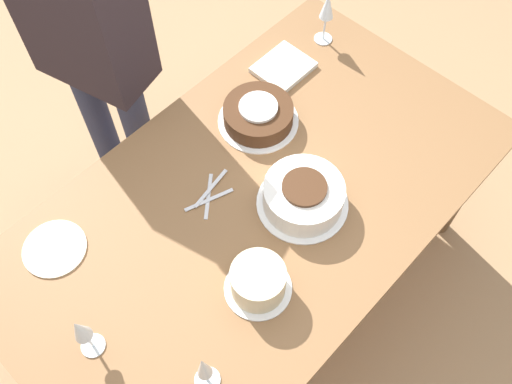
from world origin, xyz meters
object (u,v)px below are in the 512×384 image
(cake_center_white, at_px, (303,196))
(wine_glass_near, at_px, (81,331))
(cake_back_decorated, at_px, (258,281))
(wine_glass_far, at_px, (204,369))
(person_cutting, at_px, (86,30))
(cake_front_chocolate, at_px, (258,115))
(wine_glass_extra, at_px, (327,8))

(cake_center_white, height_order, wine_glass_near, wine_glass_near)
(cake_back_decorated, bearing_deg, wine_glass_far, 15.71)
(cake_center_white, height_order, cake_back_decorated, cake_back_decorated)
(wine_glass_near, height_order, person_cutting, person_cutting)
(cake_front_chocolate, bearing_deg, person_cutting, -65.28)
(wine_glass_near, distance_m, wine_glass_far, 0.34)
(cake_center_white, relative_size, wine_glass_near, 1.48)
(wine_glass_far, bearing_deg, cake_front_chocolate, -145.65)
(cake_center_white, xyz_separation_m, wine_glass_far, (0.59, 0.17, 0.08))
(cake_back_decorated, relative_size, wine_glass_extra, 0.91)
(cake_front_chocolate, distance_m, cake_back_decorated, 0.62)
(wine_glass_extra, bearing_deg, person_cutting, -32.60)
(cake_back_decorated, bearing_deg, wine_glass_near, -26.43)
(wine_glass_far, xyz_separation_m, wine_glass_extra, (-1.20, -0.60, 0.02))
(wine_glass_far, xyz_separation_m, person_cutting, (-0.49, -1.05, 0.12))
(cake_back_decorated, height_order, wine_glass_extra, wine_glass_extra)
(wine_glass_near, bearing_deg, person_cutting, -130.27)
(wine_glass_extra, bearing_deg, cake_front_chocolate, 11.17)
(cake_front_chocolate, relative_size, cake_back_decorated, 1.40)
(cake_front_chocolate, relative_size, wine_glass_far, 1.38)
(wine_glass_near, bearing_deg, cake_center_white, 170.53)
(wine_glass_near, height_order, wine_glass_extra, wine_glass_extra)
(person_cutting, bearing_deg, wine_glass_far, -38.74)
(person_cutting, bearing_deg, cake_center_white, -7.03)
(cake_center_white, distance_m, wine_glass_extra, 0.75)
(cake_back_decorated, xyz_separation_m, wine_glass_extra, (-0.91, -0.52, 0.10))
(wine_glass_far, bearing_deg, cake_center_white, -163.62)
(cake_center_white, xyz_separation_m, wine_glass_extra, (-0.61, -0.42, 0.10))
(wine_glass_extra, height_order, person_cutting, person_cutting)
(wine_glass_extra, bearing_deg, cake_center_white, 34.74)
(wine_glass_near, xyz_separation_m, wine_glass_extra, (-1.35, -0.30, 0.02))
(cake_center_white, xyz_separation_m, cake_front_chocolate, (-0.15, -0.33, -0.01))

